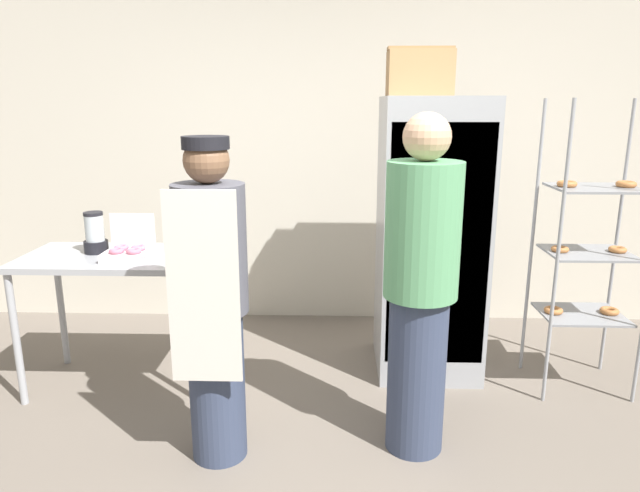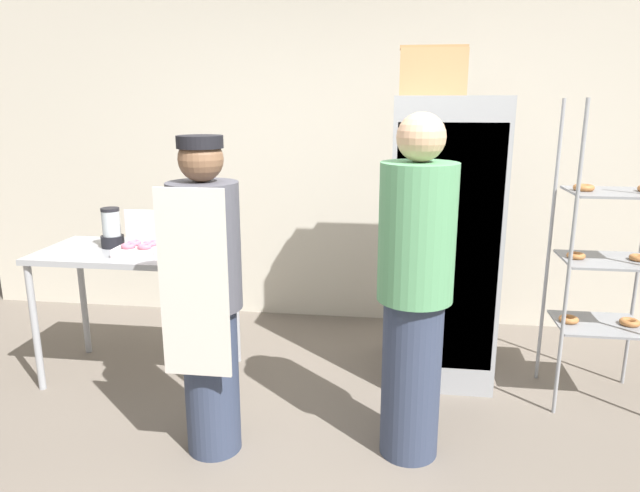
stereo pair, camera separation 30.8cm
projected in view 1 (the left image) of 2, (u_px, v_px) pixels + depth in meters
The scene contains 9 objects.
back_wall at pixel (330, 140), 4.56m from camera, with size 6.40×0.12×2.95m, color beige.
refrigerator at pixel (430, 238), 3.74m from camera, with size 0.66×0.73×1.81m.
baking_rack at pixel (588, 251), 3.48m from camera, with size 0.56×0.46×1.79m.
prep_counter at pixel (123, 270), 3.52m from camera, with size 1.20×0.64×0.86m.
donut_box at pixel (128, 252), 3.39m from camera, with size 0.28×0.22×0.26m.
blender_pitcher at pixel (95, 235), 3.53m from camera, with size 0.15×0.15×0.26m.
cardboard_storage_box at pixel (420, 72), 3.53m from camera, with size 0.40×0.26×0.29m.
person_baker at pixel (213, 300), 2.75m from camera, with size 0.34×0.36×1.62m.
person_customer at pixel (420, 287), 2.81m from camera, with size 0.37×0.37×1.73m.
Camera 1 is at (0.07, -2.20, 1.77)m, focal length 32.00 mm.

